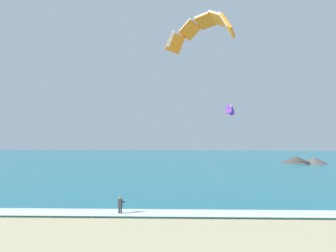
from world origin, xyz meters
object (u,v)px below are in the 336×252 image
surfboard (120,216)px  kite_primary (202,28)px  kitesurfer (120,205)px  kite_distant (230,109)px

surfboard → kite_primary: kite_primary is taller
surfboard → kitesurfer: bearing=69.9°
kite_primary → kite_distant: 36.05m
kitesurfer → kite_primary: size_ratio=0.09×
kitesurfer → kite_distant: kite_distant is taller
surfboard → kitesurfer: 0.91m
kitesurfer → kite_distant: (16.49, 41.30, 11.95)m
surfboard → kite_primary: 21.38m
kite_primary → kite_distant: bearing=75.6°
surfboard → kite_distant: (16.50, 41.31, 12.87)m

